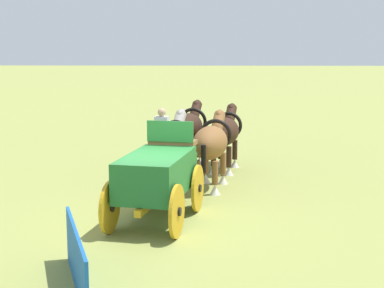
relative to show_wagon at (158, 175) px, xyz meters
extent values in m
plane|color=olive|center=(-0.15, 0.02, -1.15)|extent=(220.00, 220.00, 0.00)
cube|color=#236B2D|center=(-0.15, 0.02, 0.05)|extent=(3.00, 1.90, 0.96)
cube|color=brown|center=(1.46, -0.29, 0.57)|extent=(0.79, 1.33, 0.12)
cube|color=#236B2D|center=(1.85, -0.37, -0.08)|extent=(0.45, 1.13, 0.60)
cube|color=#236B2D|center=(1.17, -0.23, 0.90)|extent=(0.30, 1.24, 0.55)
cube|color=gold|center=(-0.15, 0.02, -0.53)|extent=(3.04, 0.75, 0.16)
cylinder|color=gold|center=(1.09, 0.59, -0.53)|extent=(1.22, 0.32, 1.23)
cylinder|color=black|center=(1.09, 0.59, -0.53)|extent=(0.23, 0.22, 0.20)
cylinder|color=gold|center=(0.79, -0.97, -0.53)|extent=(1.22, 0.32, 1.23)
cylinder|color=black|center=(0.79, -0.97, -0.53)|extent=(0.23, 0.22, 0.20)
cylinder|color=gold|center=(-1.09, 1.02, -0.53)|extent=(1.22, 0.32, 1.23)
cylinder|color=black|center=(-1.09, 1.02, -0.53)|extent=(0.23, 0.22, 0.20)
cylinder|color=gold|center=(-1.40, -0.54, -0.53)|extent=(1.22, 0.32, 1.23)
cylinder|color=black|center=(-1.40, -0.54, -0.53)|extent=(0.23, 0.22, 0.20)
cylinder|color=brown|center=(2.49, -0.50, -0.48)|extent=(2.57, 0.60, 0.10)
cube|color=slate|center=(1.64, -0.02, 0.71)|extent=(0.45, 0.39, 0.16)
cube|color=silver|center=(1.52, 0.01, 0.98)|extent=(0.30, 0.40, 0.55)
sphere|color=tan|center=(1.52, 0.01, 1.37)|extent=(0.22, 0.22, 0.22)
ellipsoid|color=#9E998E|center=(3.50, -0.03, 0.26)|extent=(2.22, 1.23, 0.84)
cylinder|color=#9E998E|center=(4.26, 0.05, -0.46)|extent=(0.18, 0.18, 0.73)
cone|color=silver|center=(4.26, 0.05, -0.99)|extent=(0.30, 0.30, 0.31)
cylinder|color=#9E998E|center=(4.18, -0.40, -0.46)|extent=(0.18, 0.18, 0.73)
cone|color=silver|center=(4.18, -0.40, -0.99)|extent=(0.30, 0.30, 0.31)
cylinder|color=#9E998E|center=(2.82, 0.34, -0.46)|extent=(0.18, 0.18, 0.73)
cone|color=silver|center=(2.82, 0.34, -0.99)|extent=(0.30, 0.30, 0.31)
cylinder|color=#9E998E|center=(2.73, -0.12, -0.46)|extent=(0.18, 0.18, 0.73)
cone|color=silver|center=(2.73, -0.12, -0.99)|extent=(0.30, 0.30, 0.31)
cylinder|color=#9E998E|center=(4.79, -0.28, 0.65)|extent=(1.00, 0.54, 0.81)
ellipsoid|color=#9E998E|center=(5.15, -0.36, 0.90)|extent=(0.64, 0.37, 0.32)
cube|color=silver|center=(5.42, -0.41, 0.90)|extent=(0.08, 0.11, 0.24)
torus|color=black|center=(4.43, -0.21, 0.36)|extent=(0.29, 0.88, 0.88)
cylinder|color=black|center=(2.42, 0.18, -0.04)|extent=(0.14, 0.14, 0.80)
ellipsoid|color=brown|center=(3.25, -1.31, 0.26)|extent=(2.11, 1.35, 0.99)
cylinder|color=brown|center=(3.97, -1.17, -0.50)|extent=(0.18, 0.18, 0.69)
cone|color=silver|center=(3.97, -1.17, -1.00)|extent=(0.30, 0.30, 0.30)
cylinder|color=brown|center=(3.87, -1.71, -0.50)|extent=(0.18, 0.18, 0.69)
cone|color=silver|center=(3.87, -1.71, -1.00)|extent=(0.30, 0.30, 0.30)
cylinder|color=brown|center=(2.63, -0.91, -0.50)|extent=(0.18, 0.18, 0.69)
cone|color=silver|center=(2.63, -0.91, -1.00)|extent=(0.30, 0.30, 0.30)
cylinder|color=brown|center=(2.52, -1.44, -0.50)|extent=(0.18, 0.18, 0.69)
cone|color=silver|center=(2.52, -1.44, -1.00)|extent=(0.30, 0.30, 0.30)
cylinder|color=brown|center=(4.47, -1.55, 0.67)|extent=(1.00, 0.54, 0.81)
ellipsoid|color=brown|center=(4.83, -1.62, 0.93)|extent=(0.64, 0.37, 0.32)
cube|color=silver|center=(5.11, -1.67, 0.93)|extent=(0.08, 0.11, 0.24)
torus|color=black|center=(4.11, -1.48, 0.36)|extent=(0.31, 1.02, 1.01)
cylinder|color=black|center=(2.24, -1.11, -0.04)|extent=(0.14, 0.14, 0.80)
ellipsoid|color=#331E14|center=(6.05, -0.53, 0.32)|extent=(2.07, 1.34, 0.99)
cylinder|color=#331E14|center=(6.76, -0.40, -0.47)|extent=(0.18, 0.18, 0.73)
cone|color=silver|center=(6.76, -0.40, -0.99)|extent=(0.30, 0.30, 0.31)
cylinder|color=#331E14|center=(6.65, -0.93, -0.47)|extent=(0.18, 0.18, 0.73)
cone|color=silver|center=(6.65, -0.93, -0.99)|extent=(0.30, 0.30, 0.31)
cylinder|color=#331E14|center=(5.45, -0.14, -0.47)|extent=(0.18, 0.18, 0.73)
cone|color=silver|center=(5.45, -0.14, -0.99)|extent=(0.30, 0.30, 0.31)
cylinder|color=#331E14|center=(5.34, -0.67, -0.47)|extent=(0.18, 0.18, 0.73)
cone|color=silver|center=(5.34, -0.67, -0.99)|extent=(0.30, 0.30, 0.31)
cylinder|color=#331E14|center=(7.26, -0.77, 0.73)|extent=(1.00, 0.54, 0.81)
ellipsoid|color=#331E14|center=(7.62, -0.84, 0.98)|extent=(0.64, 0.37, 0.32)
cube|color=silver|center=(7.89, -0.90, 0.98)|extent=(0.08, 0.11, 0.24)
torus|color=black|center=(6.89, -0.70, 0.42)|extent=(0.31, 1.02, 1.01)
cylinder|color=black|center=(5.06, -0.34, 0.02)|extent=(0.14, 0.14, 0.80)
ellipsoid|color=#331E14|center=(5.80, -1.81, 0.23)|extent=(2.05, 1.29, 0.94)
cylinder|color=#331E14|center=(6.50, -1.68, -0.51)|extent=(0.18, 0.18, 0.68)
cone|color=silver|center=(6.50, -1.68, -1.00)|extent=(0.30, 0.30, 0.29)
cylinder|color=#331E14|center=(6.40, -2.19, -0.51)|extent=(0.18, 0.18, 0.68)
cone|color=silver|center=(6.40, -2.19, -1.00)|extent=(0.30, 0.30, 0.29)
cylinder|color=#331E14|center=(5.20, -1.43, -0.51)|extent=(0.18, 0.18, 0.68)
cone|color=silver|center=(5.20, -1.43, -1.00)|extent=(0.30, 0.30, 0.29)
cylinder|color=#331E14|center=(5.10, -1.93, -0.51)|extent=(0.18, 0.18, 0.68)
cone|color=silver|center=(5.10, -1.93, -1.00)|extent=(0.30, 0.30, 0.29)
cylinder|color=#331E14|center=(7.00, -2.04, 0.63)|extent=(1.00, 0.54, 0.81)
ellipsoid|color=#331E14|center=(7.36, -2.12, 0.88)|extent=(0.64, 0.37, 0.32)
cube|color=silver|center=(7.64, -2.17, 0.88)|extent=(0.08, 0.11, 0.24)
torus|color=black|center=(6.64, -1.97, 0.33)|extent=(0.30, 0.97, 0.96)
cylinder|color=black|center=(4.82, -1.62, -0.07)|extent=(0.14, 0.14, 0.80)
cube|color=#1959B2|center=(-4.30, 1.08, -0.60)|extent=(3.06, 1.06, 1.10)
camera|label=1|loc=(-14.16, -1.21, 3.15)|focal=55.31mm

